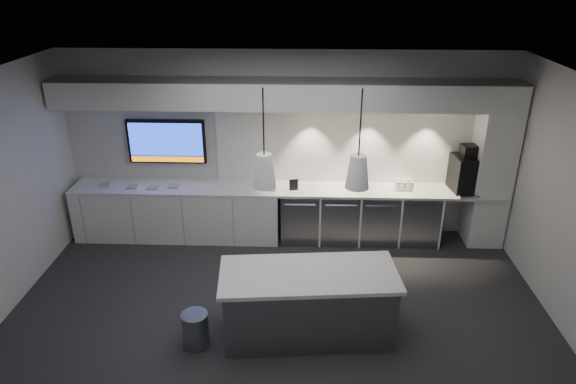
{
  "coord_description": "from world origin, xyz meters",
  "views": [
    {
      "loc": [
        0.32,
        -5.27,
        4.16
      ],
      "look_at": [
        0.09,
        1.1,
        1.31
      ],
      "focal_mm": 32.0,
      "sensor_mm": 36.0,
      "label": 1
    }
  ],
  "objects_px": {
    "wall_tv": "(166,141)",
    "island": "(308,304)",
    "coffee_machine": "(466,172)",
    "bin": "(196,330)"
  },
  "relations": [
    {
      "from": "wall_tv",
      "to": "bin",
      "type": "height_order",
      "value": "wall_tv"
    },
    {
      "from": "wall_tv",
      "to": "coffee_machine",
      "type": "distance_m",
      "value": 4.73
    },
    {
      "from": "wall_tv",
      "to": "coffee_machine",
      "type": "relative_size",
      "value": 1.69
    },
    {
      "from": "bin",
      "to": "coffee_machine",
      "type": "relative_size",
      "value": 0.6
    },
    {
      "from": "wall_tv",
      "to": "bin",
      "type": "bearing_deg",
      "value": -71.85
    },
    {
      "from": "island",
      "to": "bin",
      "type": "height_order",
      "value": "island"
    },
    {
      "from": "island",
      "to": "bin",
      "type": "distance_m",
      "value": 1.36
    },
    {
      "from": "bin",
      "to": "coffee_machine",
      "type": "xyz_separation_m",
      "value": [
        3.75,
        2.67,
        0.98
      ]
    },
    {
      "from": "wall_tv",
      "to": "island",
      "type": "bearing_deg",
      "value": -49.53
    },
    {
      "from": "coffee_machine",
      "to": "bin",
      "type": "bearing_deg",
      "value": -152.16
    }
  ]
}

